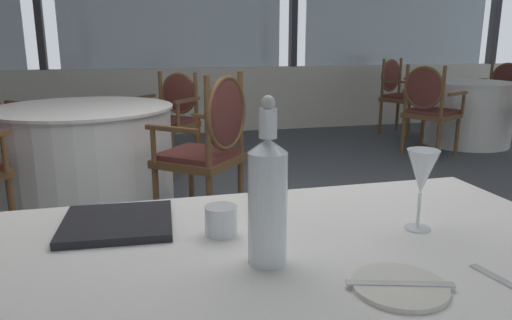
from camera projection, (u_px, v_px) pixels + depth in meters
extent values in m
plane|color=#4C5156|center=(249.00, 270.00, 2.58)|extent=(14.06, 14.06, 0.00)
cube|color=silver|center=(177.00, 101.00, 6.30)|extent=(10.04, 0.12, 0.85)
cube|color=silver|center=(173.00, 4.00, 6.02)|extent=(2.77, 0.02, 1.56)
cube|color=#333338|center=(37.00, 2.00, 5.63)|extent=(0.08, 0.14, 1.56)
cube|color=silver|center=(400.00, 8.00, 6.77)|extent=(2.77, 0.02, 1.56)
cube|color=#333338|center=(293.00, 6.00, 6.38)|extent=(0.08, 0.14, 1.56)
cube|color=#333338|center=(496.00, 10.00, 7.13)|extent=(0.08, 0.14, 1.56)
cube|color=white|center=(292.00, 261.00, 1.06)|extent=(1.49, 0.95, 0.02)
cylinder|color=silver|center=(400.00, 286.00, 0.92)|extent=(0.18, 0.18, 0.01)
cube|color=silver|center=(400.00, 284.00, 0.92)|extent=(0.20, 0.08, 0.00)
cube|color=silver|center=(509.00, 284.00, 0.94)|extent=(0.04, 0.18, 0.00)
cylinder|color=white|center=(268.00, 209.00, 1.01)|extent=(0.08, 0.08, 0.24)
cone|color=white|center=(268.00, 145.00, 0.98)|extent=(0.08, 0.08, 0.03)
cylinder|color=white|center=(268.00, 123.00, 0.96)|extent=(0.04, 0.04, 0.06)
sphere|color=silver|center=(268.00, 102.00, 0.95)|extent=(0.03, 0.03, 0.03)
cylinder|color=white|center=(417.00, 228.00, 1.22)|extent=(0.06, 0.06, 0.00)
cylinder|color=white|center=(419.00, 210.00, 1.21)|extent=(0.01, 0.01, 0.09)
cone|color=white|center=(422.00, 172.00, 1.18)|extent=(0.08, 0.08, 0.11)
cylinder|color=white|center=(221.00, 220.00, 1.18)|extent=(0.08, 0.08, 0.07)
cube|color=black|center=(118.00, 223.00, 1.23)|extent=(0.29, 0.27, 0.02)
cylinder|color=white|center=(471.00, 83.00, 5.56)|extent=(1.00, 1.00, 0.02)
cylinder|color=white|center=(467.00, 114.00, 5.64)|extent=(0.97, 0.97, 0.71)
cube|color=brown|center=(432.00, 115.00, 5.08)|extent=(0.62, 0.62, 0.05)
cube|color=brown|center=(432.00, 111.00, 5.07)|extent=(0.57, 0.57, 0.04)
cylinder|color=brown|center=(422.00, 131.00, 5.41)|extent=(0.04, 0.04, 0.40)
cylinder|color=brown|center=(457.00, 137.00, 5.12)|extent=(0.04, 0.04, 0.40)
cylinder|color=brown|center=(403.00, 136.00, 5.15)|extent=(0.04, 0.04, 0.40)
cylinder|color=brown|center=(438.00, 142.00, 4.86)|extent=(0.04, 0.04, 0.40)
cylinder|color=brown|center=(406.00, 89.00, 5.02)|extent=(0.04, 0.04, 0.50)
cylinder|color=brown|center=(443.00, 92.00, 4.74)|extent=(0.04, 0.04, 0.50)
ellipsoid|color=brown|center=(424.00, 88.00, 4.86)|extent=(0.23, 0.37, 0.42)
torus|color=brown|center=(424.00, 88.00, 4.86)|extent=(0.23, 0.40, 0.43)
cube|color=brown|center=(413.00, 90.00, 5.21)|extent=(0.34, 0.20, 0.03)
cylinder|color=brown|center=(419.00, 99.00, 5.33)|extent=(0.03, 0.03, 0.22)
cube|color=brown|center=(458.00, 94.00, 4.85)|extent=(0.34, 0.20, 0.03)
cylinder|color=brown|center=(463.00, 103.00, 4.97)|extent=(0.03, 0.03, 0.22)
cube|color=brown|center=(498.00, 100.00, 6.17)|extent=(0.62, 0.62, 0.05)
cube|color=brown|center=(498.00, 97.00, 6.16)|extent=(0.57, 0.57, 0.04)
cylinder|color=brown|center=(506.00, 122.00, 5.95)|extent=(0.04, 0.04, 0.42)
cylinder|color=brown|center=(473.00, 118.00, 6.24)|extent=(0.04, 0.04, 0.42)
cylinder|color=brown|center=(487.00, 115.00, 6.50)|extent=(0.04, 0.04, 0.42)
cylinder|color=brown|center=(491.00, 79.00, 6.38)|extent=(0.04, 0.04, 0.45)
ellipsoid|color=brown|center=(507.00, 78.00, 6.24)|extent=(0.23, 0.37, 0.38)
torus|color=brown|center=(507.00, 78.00, 6.24)|extent=(0.21, 0.36, 0.39)
cube|color=brown|center=(480.00, 80.00, 6.28)|extent=(0.34, 0.20, 0.03)
cylinder|color=brown|center=(474.00, 89.00, 6.21)|extent=(0.03, 0.03, 0.22)
cube|color=brown|center=(404.00, 100.00, 6.22)|extent=(0.62, 0.62, 0.05)
cube|color=brown|center=(404.00, 96.00, 6.21)|extent=(0.57, 0.57, 0.04)
cylinder|color=brown|center=(424.00, 118.00, 6.27)|extent=(0.04, 0.04, 0.43)
cylinder|color=brown|center=(408.00, 121.00, 6.01)|extent=(0.04, 0.04, 0.43)
cylinder|color=brown|center=(397.00, 115.00, 6.56)|extent=(0.04, 0.04, 0.43)
cylinder|color=brown|center=(380.00, 118.00, 6.29)|extent=(0.04, 0.04, 0.43)
cylinder|color=brown|center=(400.00, 77.00, 6.43)|extent=(0.04, 0.04, 0.49)
cylinder|color=brown|center=(383.00, 78.00, 6.17)|extent=(0.04, 0.04, 0.49)
ellipsoid|color=brown|center=(391.00, 76.00, 6.31)|extent=(0.37, 0.23, 0.41)
torus|color=brown|center=(391.00, 76.00, 6.31)|extent=(0.39, 0.23, 0.42)
cube|color=brown|center=(417.00, 79.00, 6.31)|extent=(0.20, 0.34, 0.03)
cylinder|color=brown|center=(426.00, 89.00, 6.24)|extent=(0.03, 0.03, 0.22)
cube|color=brown|center=(396.00, 82.00, 5.99)|extent=(0.20, 0.34, 0.03)
cylinder|color=brown|center=(405.00, 91.00, 5.91)|extent=(0.03, 0.03, 0.22)
cylinder|color=white|center=(82.00, 108.00, 3.47)|extent=(1.30, 1.30, 0.02)
cylinder|color=white|center=(86.00, 157.00, 3.56)|extent=(1.26, 1.26, 0.71)
cube|color=brown|center=(166.00, 125.00, 4.40)|extent=(0.65, 0.65, 0.05)
cube|color=brown|center=(166.00, 121.00, 4.39)|extent=(0.60, 0.60, 0.04)
cylinder|color=brown|center=(172.00, 157.00, 4.20)|extent=(0.04, 0.04, 0.41)
cylinder|color=brown|center=(136.00, 152.00, 4.37)|extent=(0.04, 0.04, 0.41)
cylinder|color=brown|center=(198.00, 148.00, 4.55)|extent=(0.04, 0.04, 0.41)
cylinder|color=brown|center=(163.00, 144.00, 4.72)|extent=(0.04, 0.04, 0.41)
cylinder|color=brown|center=(196.00, 97.00, 4.43)|extent=(0.04, 0.04, 0.45)
cylinder|color=brown|center=(161.00, 95.00, 4.60)|extent=(0.04, 0.04, 0.45)
ellipsoid|color=brown|center=(179.00, 93.00, 4.52)|extent=(0.33, 0.29, 0.37)
torus|color=brown|center=(179.00, 93.00, 4.52)|extent=(0.32, 0.28, 0.39)
cube|color=brown|center=(187.00, 100.00, 4.22)|extent=(0.27, 0.30, 0.03)
cylinder|color=brown|center=(178.00, 115.00, 4.12)|extent=(0.03, 0.03, 0.22)
cube|color=brown|center=(142.00, 97.00, 4.43)|extent=(0.27, 0.30, 0.03)
cylinder|color=brown|center=(132.00, 111.00, 4.34)|extent=(0.03, 0.03, 0.22)
cylinder|color=brown|center=(36.00, 160.00, 4.11)|extent=(0.04, 0.04, 0.40)
cylinder|color=brown|center=(5.00, 155.00, 4.28)|extent=(0.04, 0.04, 0.40)
cube|color=brown|center=(20.00, 103.00, 4.12)|extent=(0.30, 0.27, 0.03)
cylinder|color=brown|center=(33.00, 117.00, 4.09)|extent=(0.03, 0.03, 0.22)
cylinder|color=brown|center=(13.00, 213.00, 2.82)|extent=(0.04, 0.04, 0.43)
cylinder|color=brown|center=(4.00, 153.00, 2.68)|extent=(0.03, 0.03, 0.22)
cube|color=brown|center=(199.00, 160.00, 3.12)|extent=(0.65, 0.65, 0.05)
cube|color=brown|center=(199.00, 154.00, 3.11)|extent=(0.60, 0.60, 0.04)
cylinder|color=brown|center=(156.00, 199.00, 3.09)|extent=(0.04, 0.04, 0.41)
cylinder|color=brown|center=(191.00, 183.00, 3.43)|extent=(0.04, 0.04, 0.41)
cylinder|color=brown|center=(210.00, 208.00, 2.91)|extent=(0.04, 0.04, 0.41)
cylinder|color=brown|center=(241.00, 190.00, 3.26)|extent=(0.04, 0.04, 0.41)
cylinder|color=brown|center=(208.00, 122.00, 2.79)|extent=(0.04, 0.04, 0.54)
cylinder|color=brown|center=(240.00, 113.00, 3.14)|extent=(0.04, 0.04, 0.54)
ellipsoid|color=brown|center=(227.00, 113.00, 2.95)|extent=(0.29, 0.33, 0.45)
torus|color=brown|center=(227.00, 113.00, 2.95)|extent=(0.32, 0.37, 0.46)
cube|color=brown|center=(172.00, 129.00, 2.85)|extent=(0.30, 0.27, 0.03)
cylinder|color=brown|center=(153.00, 145.00, 2.94)|extent=(0.03, 0.03, 0.22)
cube|color=brown|center=(215.00, 117.00, 3.29)|extent=(0.30, 0.27, 0.03)
cylinder|color=brown|center=(198.00, 132.00, 3.37)|extent=(0.03, 0.03, 0.22)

